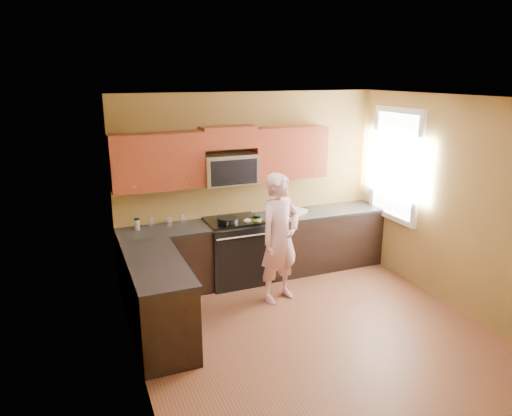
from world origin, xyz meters
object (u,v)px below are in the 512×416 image
butter_tub (257,223)px  travel_mug (137,230)px  microwave (230,183)px  frying_pan (228,222)px  woman (280,238)px  stove (233,251)px

butter_tub → travel_mug: travel_mug is taller
microwave → frying_pan: size_ratio=1.50×
woman → butter_tub: 0.59m
stove → frying_pan: frying_pan is taller
butter_tub → frying_pan: bearing=166.2°
travel_mug → stove: bearing=-6.0°
stove → travel_mug: 1.39m
microwave → frying_pan: microwave is taller
microwave → woman: (0.38, -0.87, -0.58)m
microwave → frying_pan: bearing=-117.5°
stove → microwave: microwave is taller
frying_pan → microwave: bearing=82.3°
butter_tub → travel_mug: size_ratio=0.83×
microwave → travel_mug: size_ratio=4.71×
butter_tub → stove: bearing=151.2°
microwave → travel_mug: 1.42m
frying_pan → travel_mug: size_ratio=3.15×
stove → frying_pan: 0.49m
woman → microwave: bearing=94.6°
microwave → stove: bearing=-90.0°
stove → microwave: (0.00, 0.12, 0.97)m
stove → woman: (0.38, -0.75, 0.39)m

